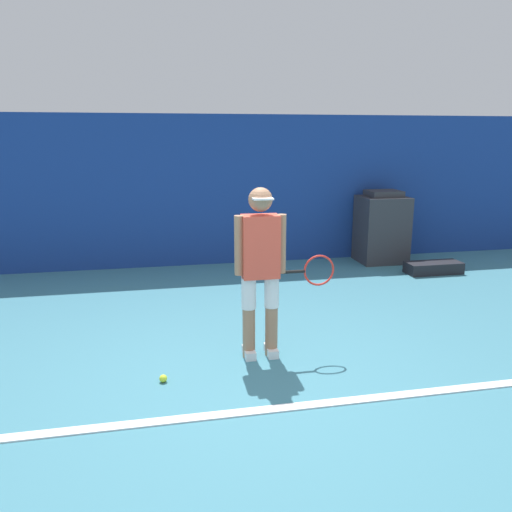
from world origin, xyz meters
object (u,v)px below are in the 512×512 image
at_px(tennis_player, 262,265).
at_px(equipment_bag, 433,268).
at_px(tennis_ball, 163,378).
at_px(covered_chair, 382,228).

xyz_separation_m(tennis_player, equipment_bag, (3.23, 2.38, -0.81)).
relative_size(tennis_ball, equipment_bag, 0.08).
distance_m(covered_chair, equipment_bag, 1.11).
bearing_deg(tennis_player, covered_chair, 50.13).
bearing_deg(covered_chair, tennis_ball, -135.71).
relative_size(tennis_player, covered_chair, 1.36).
xyz_separation_m(tennis_player, covered_chair, (2.75, 3.25, -0.33)).
xyz_separation_m(tennis_ball, equipment_bag, (4.18, 2.73, 0.05)).
distance_m(tennis_player, equipment_bag, 4.09).
height_order(tennis_player, tennis_ball, tennis_player).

